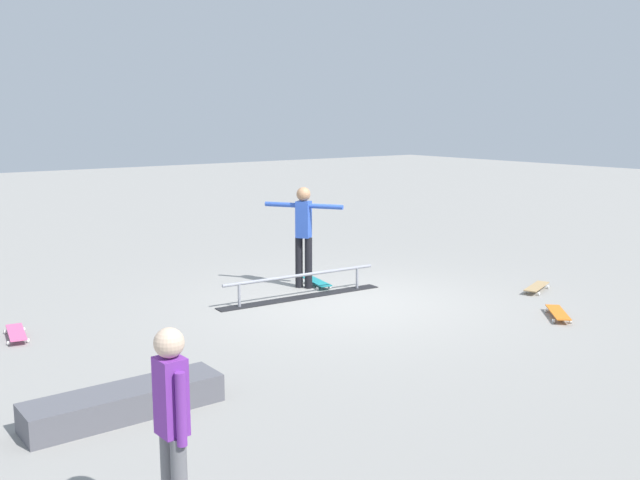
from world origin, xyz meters
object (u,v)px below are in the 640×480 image
skater_main (304,230)px  loose_skateboard_orange (558,313)px  grind_rail (301,287)px  loose_skateboard_pink (16,333)px  loose_skateboard_natural (537,287)px  skateboard_main (317,282)px  bystander_purple_shirt (172,421)px  skate_ledge (125,402)px

skater_main → loose_skateboard_orange: size_ratio=2.35×
grind_rail → loose_skateboard_pink: bearing=-2.5°
loose_skateboard_orange → loose_skateboard_natural: 1.59m
skateboard_main → bystander_purple_shirt: (5.15, 5.34, 0.77)m
loose_skateboard_orange → loose_skateboard_natural: bearing=0.2°
skateboard_main → loose_skateboard_orange: bearing=-144.5°
skater_main → loose_skateboard_pink: (4.60, 0.02, -0.91)m
skater_main → loose_skateboard_natural: size_ratio=2.07×
grind_rail → loose_skateboard_natural: (-3.36, 1.97, -0.10)m
skater_main → skateboard_main: 0.94m
loose_skateboard_pink → loose_skateboard_natural: 7.94m
loose_skateboard_natural → skate_ledge: bearing=-15.1°
grind_rail → loose_skateboard_orange: (-2.28, 3.13, -0.10)m
bystander_purple_shirt → loose_skateboard_natural: bearing=107.4°
grind_rail → skate_ledge: (3.98, 2.70, -0.03)m
loose_skateboard_natural → skater_main: bearing=-61.1°
grind_rail → loose_skateboard_natural: 3.90m
loose_skateboard_pink → bystander_purple_shirt: bearing=6.2°
bystander_purple_shirt → loose_skateboard_pink: (-0.30, -5.35, -0.77)m
skate_ledge → skateboard_main: bearing=-145.6°
skate_ledge → skateboard_main: (-4.65, -3.19, -0.06)m
grind_rail → loose_skateboard_orange: grind_rail is taller
skate_ledge → bystander_purple_shirt: bystander_purple_shirt is taller
skater_main → loose_skateboard_orange: (-1.86, 3.65, -0.91)m
grind_rail → loose_skateboard_pink: (4.18, -0.50, -0.10)m
skate_ledge → skater_main: size_ratio=1.12×
skateboard_main → skater_main: bearing=93.5°
skate_ledge → loose_skateboard_natural: bearing=-174.3°
loose_skateboard_pink → loose_skateboard_orange: bearing=70.0°
loose_skateboard_orange → skater_main: bearing=69.9°
skate_ledge → skater_main: skater_main is taller
grind_rail → loose_skateboard_natural: size_ratio=3.53×
skate_ledge → bystander_purple_shirt: (0.50, 2.15, 0.71)m
grind_rail → skate_ledge: 4.81m
skateboard_main → loose_skateboard_orange: 3.97m
skate_ledge → skater_main: (-4.41, -3.22, 0.85)m
skateboard_main → loose_skateboard_pink: 4.85m
loose_skateboard_orange → loose_skateboard_pink: same height
bystander_purple_shirt → loose_skateboard_orange: bystander_purple_shirt is taller
skate_ledge → skater_main: bearing=-143.8°
bystander_purple_shirt → loose_skateboard_orange: 7.02m
loose_skateboard_pink → skater_main: bearing=99.6°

